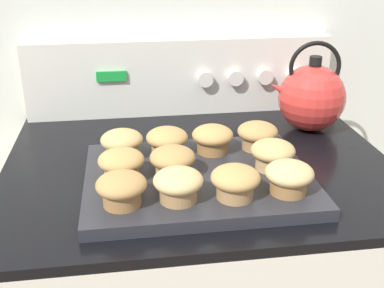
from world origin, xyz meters
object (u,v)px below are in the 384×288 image
at_px(muffin_r1_c0, 121,164).
at_px(muffin_r0_c2, 235,181).
at_px(tea_kettle, 311,97).
at_px(muffin_r1_c1, 173,161).
at_px(muffin_r2_c1, 167,141).
at_px(muffin_r0_c3, 289,177).
at_px(muffin_r2_c3, 258,135).
at_px(muffin_pan, 198,179).
at_px(muffin_r0_c0, 121,188).
at_px(muffin_r2_c0, 122,143).
at_px(muffin_r2_c2, 213,138).
at_px(muffin_r1_c3, 273,154).
at_px(muffin_r0_c1, 178,184).

bearing_deg(muffin_r1_c0, muffin_r0_c2, -26.91).
distance_m(muffin_r1_c0, tea_kettle, 0.49).
xyz_separation_m(muffin_r1_c1, muffin_r2_c1, (-0.00, 0.09, 0.00)).
distance_m(muffin_r0_c3, muffin_r2_c3, 0.18).
height_order(muffin_pan, muffin_r0_c0, muffin_r0_c0).
bearing_deg(muffin_r0_c0, muffin_r0_c3, 0.10).
height_order(muffin_r1_c0, tea_kettle, tea_kettle).
height_order(muffin_r2_c1, tea_kettle, tea_kettle).
bearing_deg(muffin_r0_c2, tea_kettle, 52.29).
bearing_deg(muffin_r2_c3, muffin_r2_c1, -178.69).
distance_m(muffin_r2_c0, muffin_r2_c2, 0.18).
bearing_deg(muffin_r1_c0, muffin_r0_c0, -90.34).
bearing_deg(muffin_r1_c3, muffin_r0_c2, -134.18).
bearing_deg(muffin_r0_c2, muffin_r2_c2, 91.23).
bearing_deg(muffin_r1_c0, muffin_r2_c0, 88.82).
height_order(muffin_r1_c1, muffin_r1_c3, same).
distance_m(muffin_r0_c0, muffin_r0_c3, 0.27).
relative_size(muffin_r1_c3, muffin_r2_c2, 1.00).
xyz_separation_m(muffin_r0_c2, muffin_r2_c3, (0.09, 0.19, 0.00)).
distance_m(muffin_r0_c2, muffin_r2_c0, 0.26).
bearing_deg(muffin_r1_c1, muffin_r0_c1, -90.13).
relative_size(muffin_r0_c0, muffin_r1_c3, 1.00).
bearing_deg(tea_kettle, muffin_r1_c3, -124.67).
bearing_deg(tea_kettle, muffin_r1_c1, -145.84).
bearing_deg(muffin_r1_c3, muffin_r2_c0, 161.76).
xyz_separation_m(muffin_r0_c1, muffin_r2_c0, (-0.09, 0.18, 0.00)).
bearing_deg(muffin_r1_c1, muffin_r0_c2, -44.51).
xyz_separation_m(muffin_r0_c3, muffin_r2_c3, (-0.00, 0.18, 0.00)).
bearing_deg(muffin_r1_c0, muffin_pan, 0.38).
relative_size(muffin_r1_c0, tea_kettle, 0.39).
bearing_deg(muffin_r0_c2, muffin_r2_c1, 117.14).
relative_size(muffin_pan, muffin_r2_c1, 5.00).
bearing_deg(muffin_r2_c1, muffin_r1_c1, -89.31).
bearing_deg(muffin_r0_c2, muffin_r0_c3, 2.20).
relative_size(muffin_r0_c3, tea_kettle, 0.39).
distance_m(muffin_r1_c0, muffin_r2_c1, 0.13).
xyz_separation_m(muffin_r1_c0, muffin_r2_c3, (0.27, 0.09, 0.00)).
distance_m(muffin_r1_c0, muffin_r1_c3, 0.27).
xyz_separation_m(muffin_r0_c1, muffin_r1_c0, (-0.09, 0.09, 0.00)).
relative_size(muffin_r0_c3, muffin_r2_c0, 1.00).
distance_m(muffin_r2_c0, muffin_r2_c3, 0.27).
xyz_separation_m(muffin_r0_c1, muffin_r0_c3, (0.18, -0.00, 0.00)).
bearing_deg(tea_kettle, muffin_r2_c0, -162.02).
xyz_separation_m(muffin_r1_c0, muffin_r1_c1, (0.09, -0.00, 0.00)).
relative_size(muffin_r0_c0, muffin_r2_c3, 1.00).
height_order(muffin_r0_c2, muffin_r2_c0, same).
distance_m(muffin_r0_c1, muffin_r2_c3, 0.26).
relative_size(muffin_pan, tea_kettle, 1.96).
bearing_deg(muffin_r2_c1, muffin_r1_c0, -134.61).
bearing_deg(muffin_r2_c1, muffin_r2_c3, 1.31).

